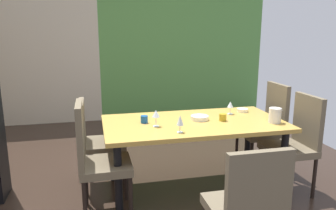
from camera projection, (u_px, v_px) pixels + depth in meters
ground_plane at (162, 197)px, 3.26m from camera, size 5.24×6.22×0.02m
back_panel_interior at (35, 51)px, 5.54m from camera, size 2.14×0.10×2.53m
garden_window_panel at (183, 49)px, 6.12m from camera, size 3.09×0.10×2.53m
dining_table at (194, 129)px, 3.30m from camera, size 1.80×0.95×0.72m
chair_left_far at (95, 139)px, 3.38m from camera, size 0.45×0.44×0.93m
chair_left_near at (95, 155)px, 2.83m from camera, size 0.45×0.44×1.03m
chair_right_near at (296, 140)px, 3.27m from camera, size 0.44×0.44×0.99m
chair_right_far at (267, 124)px, 3.80m from camera, size 0.44×0.44×1.02m
chair_head_near at (248, 205)px, 2.08m from camera, size 0.44×0.44×0.94m
wine_glass_south at (230, 105)px, 3.54m from camera, size 0.07×0.07×0.14m
wine_glass_west at (156, 114)px, 3.09m from camera, size 0.07×0.07×0.16m
wine_glass_east at (180, 121)px, 2.90m from camera, size 0.06×0.06×0.16m
serving_bowl_near_window at (242, 110)px, 3.66m from camera, size 0.12×0.12×0.04m
serving_bowl_left at (200, 118)px, 3.33m from camera, size 0.18×0.18×0.04m
cup_near_shelf at (144, 119)px, 3.22m from camera, size 0.07×0.07×0.07m
cup_north at (223, 117)px, 3.30m from camera, size 0.07×0.07×0.07m
pitcher_right at (275, 115)px, 3.22m from camera, size 0.14×0.12×0.15m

